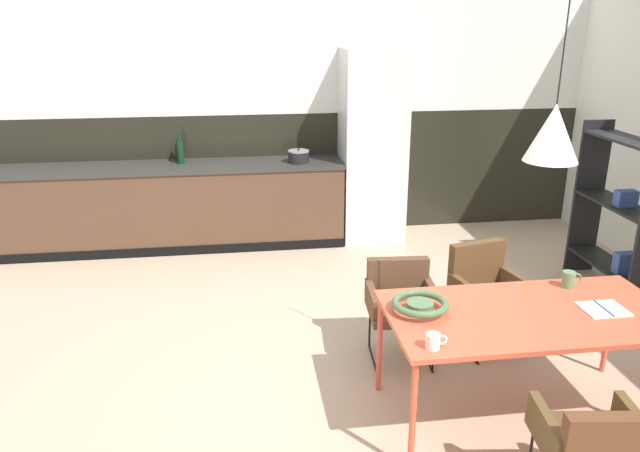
% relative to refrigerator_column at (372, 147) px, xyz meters
% --- Properties ---
extents(ground_plane, '(9.17, 9.17, 0.00)m').
position_rel_refrigerator_column_xyz_m(ground_plane, '(-0.89, -3.11, -1.05)').
color(ground_plane, tan).
extents(back_wall_splashback_dark, '(7.06, 0.12, 1.38)m').
position_rel_refrigerator_column_xyz_m(back_wall_splashback_dark, '(-0.89, 0.36, -0.36)').
color(back_wall_splashback_dark, black).
rests_on(back_wall_splashback_dark, ground).
extents(back_wall_panel_upper, '(7.06, 0.12, 1.38)m').
position_rel_refrigerator_column_xyz_m(back_wall_panel_upper, '(-0.89, 0.36, 1.02)').
color(back_wall_panel_upper, white).
rests_on(back_wall_panel_upper, back_wall_splashback_dark).
extents(kitchen_counter, '(3.94, 0.63, 0.91)m').
position_rel_refrigerator_column_xyz_m(kitchen_counter, '(-2.31, -0.00, -0.59)').
color(kitchen_counter, brown).
rests_on(kitchen_counter, ground).
extents(refrigerator_column, '(0.68, 0.60, 2.10)m').
position_rel_refrigerator_column_xyz_m(refrigerator_column, '(0.00, 0.00, 0.00)').
color(refrigerator_column, silver).
rests_on(refrigerator_column, ground).
extents(dining_table, '(1.73, 0.87, 0.73)m').
position_rel_refrigerator_column_xyz_m(dining_table, '(0.23, -3.39, -0.36)').
color(dining_table, '#E15439').
rests_on(dining_table, ground).
extents(armchair_facing_counter, '(0.57, 0.56, 0.79)m').
position_rel_refrigerator_column_xyz_m(armchair_facing_counter, '(0.33, -2.47, -0.55)').
color(armchair_facing_counter, brown).
rests_on(armchair_facing_counter, ground).
extents(armchair_by_stool, '(0.54, 0.53, 0.74)m').
position_rel_refrigerator_column_xyz_m(armchair_by_stool, '(0.16, -4.28, -0.55)').
color(armchair_by_stool, brown).
rests_on(armchair_by_stool, ground).
extents(armchair_head_of_table, '(0.52, 0.50, 0.73)m').
position_rel_refrigerator_column_xyz_m(armchair_head_of_table, '(-0.35, -2.57, -0.57)').
color(armchair_head_of_table, brown).
rests_on(armchair_head_of_table, ground).
extents(fruit_bowl, '(0.34, 0.34, 0.07)m').
position_rel_refrigerator_column_xyz_m(fruit_bowl, '(-0.43, -3.29, -0.27)').
color(fruit_bowl, '#4C704C').
rests_on(fruit_bowl, dining_table).
extents(open_book, '(0.26, 0.22, 0.02)m').
position_rel_refrigerator_column_xyz_m(open_book, '(0.68, -3.43, -0.31)').
color(open_book, white).
rests_on(open_book, dining_table).
extents(mug_short_terracotta, '(0.12, 0.08, 0.09)m').
position_rel_refrigerator_column_xyz_m(mug_short_terracotta, '(-0.49, -3.72, -0.28)').
color(mug_short_terracotta, white).
rests_on(mug_short_terracotta, dining_table).
extents(mug_tall_blue, '(0.13, 0.08, 0.11)m').
position_rel_refrigerator_column_xyz_m(mug_tall_blue, '(0.64, -3.08, -0.26)').
color(mug_tall_blue, '#5B8456').
rests_on(mug_tall_blue, dining_table).
extents(cooking_pot, '(0.23, 0.23, 0.16)m').
position_rel_refrigerator_column_xyz_m(cooking_pot, '(-0.82, -0.07, -0.07)').
color(cooking_pot, black).
rests_on(cooking_pot, kitchen_counter).
extents(bottle_vinegar_dark, '(0.07, 0.07, 0.32)m').
position_rel_refrigerator_column_xyz_m(bottle_vinegar_dark, '(-2.08, 0.06, -0.00)').
color(bottle_vinegar_dark, '#0F3319').
rests_on(bottle_vinegar_dark, kitchen_counter).
extents(bottle_wine_green, '(0.07, 0.07, 0.25)m').
position_rel_refrigerator_column_xyz_m(bottle_wine_green, '(-2.11, 0.19, -0.04)').
color(bottle_wine_green, black).
rests_on(bottle_wine_green, kitchen_counter).
extents(open_shelf_unit, '(0.30, 1.01, 1.50)m').
position_rel_refrigerator_column_xyz_m(open_shelf_unit, '(1.86, -1.75, -0.28)').
color(open_shelf_unit, black).
rests_on(open_shelf_unit, ground).
extents(pendant_lamp_over_table_near, '(0.30, 0.30, 1.05)m').
position_rel_refrigerator_column_xyz_m(pendant_lamp_over_table_near, '(0.23, -3.40, 0.77)').
color(pendant_lamp_over_table_near, black).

